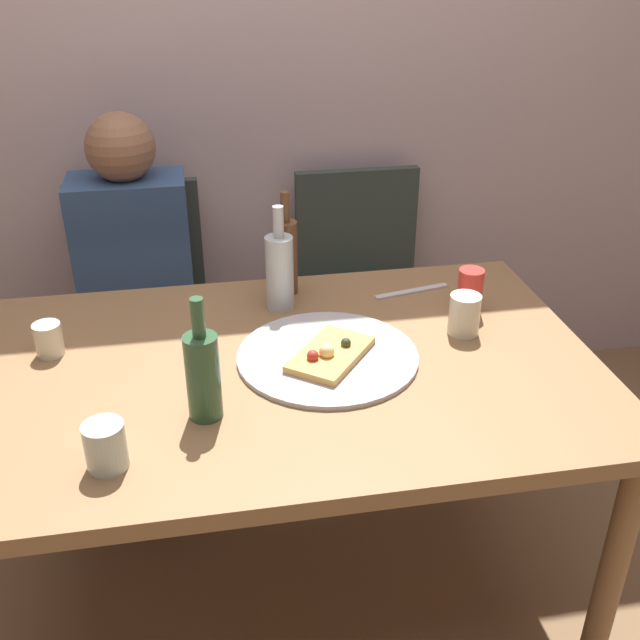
{
  "coord_description": "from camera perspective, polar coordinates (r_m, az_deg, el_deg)",
  "views": [
    {
      "loc": [
        -0.18,
        -1.45,
        1.66
      ],
      "look_at": [
        0.1,
        0.11,
        0.8
      ],
      "focal_mm": 41.45,
      "sensor_mm": 36.0,
      "label": 1
    }
  ],
  "objects": [
    {
      "name": "wine_bottle",
      "position": [
        1.92,
        -3.14,
        3.85
      ],
      "size": [
        0.07,
        0.07,
        0.28
      ],
      "color": "#B2BCC1",
      "rests_on": "dining_table"
    },
    {
      "name": "chair_right",
      "position": [
        2.65,
        3.3,
        2.74
      ],
      "size": [
        0.44,
        0.44,
        0.9
      ],
      "rotation": [
        0.0,
        0.0,
        3.14
      ],
      "color": "#2D3833",
      "rests_on": "ground_plane"
    },
    {
      "name": "water_bottle",
      "position": [
        2.01,
        -2.63,
        5.04
      ],
      "size": [
        0.06,
        0.06,
        0.29
      ],
      "color": "brown",
      "rests_on": "dining_table"
    },
    {
      "name": "soda_can",
      "position": [
        1.95,
        11.49,
        2.18
      ],
      "size": [
        0.07,
        0.07,
        0.12
      ],
      "primitive_type": "cylinder",
      "color": "red",
      "rests_on": "dining_table"
    },
    {
      "name": "chair_left",
      "position": [
        2.6,
        -13.58,
        1.34
      ],
      "size": [
        0.44,
        0.44,
        0.9
      ],
      "rotation": [
        0.0,
        0.0,
        3.14
      ],
      "color": "#2D3833",
      "rests_on": "ground_plane"
    },
    {
      "name": "pizza_tray",
      "position": [
        1.74,
        0.59,
        -2.83
      ],
      "size": [
        0.43,
        0.43,
        0.01
      ],
      "primitive_type": "cylinder",
      "color": "#ADADB2",
      "rests_on": "dining_table"
    },
    {
      "name": "pizza_slice_last",
      "position": [
        1.71,
        0.77,
        -2.64
      ],
      "size": [
        0.24,
        0.25,
        0.05
      ],
      "color": "tan",
      "rests_on": "pizza_tray"
    },
    {
      "name": "wine_glass",
      "position": [
        1.45,
        -16.23,
        -9.32
      ],
      "size": [
        0.08,
        0.08,
        0.1
      ],
      "primitive_type": "cylinder",
      "color": "#B7C6BC",
      "rests_on": "dining_table"
    },
    {
      "name": "guest_in_sweater",
      "position": [
        2.4,
        -14.03,
        2.43
      ],
      "size": [
        0.36,
        0.56,
        1.17
      ],
      "rotation": [
        0.0,
        0.0,
        3.14
      ],
      "color": "navy",
      "rests_on": "ground_plane"
    },
    {
      "name": "ground_plane",
      "position": [
        2.21,
        -2.28,
        -20.24
      ],
      "size": [
        8.0,
        8.0,
        0.0
      ],
      "primitive_type": "plane",
      "color": "brown"
    },
    {
      "name": "beer_bottle",
      "position": [
        1.51,
        -9.03,
        -4.11
      ],
      "size": [
        0.07,
        0.07,
        0.27
      ],
      "color": "#2D5133",
      "rests_on": "dining_table"
    },
    {
      "name": "dining_table",
      "position": [
        1.76,
        -2.69,
        -5.62
      ],
      "size": [
        1.46,
        0.94,
        0.75
      ],
      "color": "olive",
      "rests_on": "ground_plane"
    },
    {
      "name": "tumbler_far",
      "position": [
        1.86,
        11.08,
        0.41
      ],
      "size": [
        0.08,
        0.08,
        0.1
      ],
      "primitive_type": "cylinder",
      "color": "beige",
      "rests_on": "dining_table"
    },
    {
      "name": "back_wall",
      "position": [
        2.6,
        -6.64,
        20.3
      ],
      "size": [
        6.0,
        0.1,
        2.6
      ],
      "primitive_type": "cube",
      "color": "#B29EA3",
      "rests_on": "ground_plane"
    },
    {
      "name": "table_knife",
      "position": [
        2.06,
        7.08,
        2.22
      ],
      "size": [
        0.22,
        0.06,
        0.01
      ],
      "primitive_type": "cube",
      "rotation": [
        0.0,
        0.0,
        3.34
      ],
      "color": "#B7B7BC",
      "rests_on": "dining_table"
    },
    {
      "name": "tumbler_near",
      "position": [
        1.85,
        -20.22,
        -1.41
      ],
      "size": [
        0.07,
        0.07,
        0.08
      ],
      "primitive_type": "cylinder",
      "color": "beige",
      "rests_on": "dining_table"
    }
  ]
}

